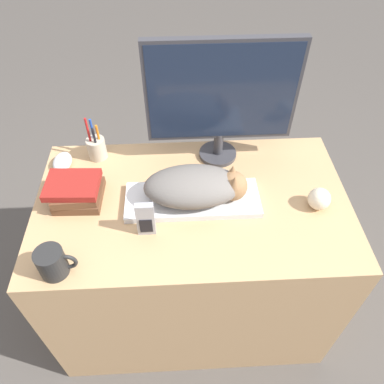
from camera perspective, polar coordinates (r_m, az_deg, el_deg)
The scene contains 11 objects.
ground_plane at distance 1.83m, azimuth 0.65°, elevation -25.45°, with size 12.00×12.00×0.00m, color #4C4742.
desk at distance 1.63m, azimuth 0.05°, elevation -10.26°, with size 1.11×0.66×0.76m.
keyboard at distance 1.31m, azimuth -0.11°, elevation -1.22°, with size 0.47×0.17×0.02m.
cat at distance 1.26m, azimuth 0.82°, elevation 0.90°, with size 0.36×0.18×0.12m.
monitor at distance 1.33m, azimuth 4.54°, elevation 14.43°, with size 0.53×0.15×0.48m.
computer_mouse at distance 1.52m, azimuth -19.15°, elevation 4.37°, with size 0.07×0.11×0.04m.
coffee_mug at distance 1.19m, azimuth -20.46°, elevation -10.03°, with size 0.12×0.09×0.10m.
pen_cup at distance 1.51m, azimuth -14.34°, elevation 6.61°, with size 0.07×0.07×0.19m.
baseball at distance 1.35m, azimuth 18.81°, elevation -1.00°, with size 0.08×0.08×0.08m.
phone at distance 1.19m, azimuth -7.08°, elevation -4.16°, with size 0.06×0.02×0.13m.
book_stack at distance 1.36m, azimuth -17.25°, elevation 0.13°, with size 0.19×0.16×0.09m.
Camera 1 is at (-0.05, -0.55, 1.75)m, focal length 35.00 mm.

